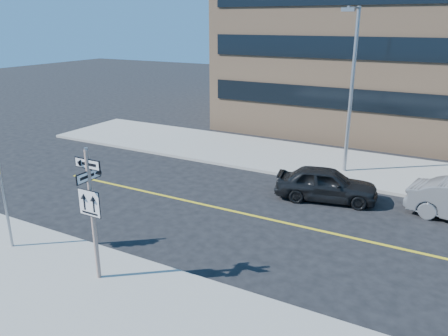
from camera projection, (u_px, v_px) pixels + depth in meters
The scene contains 5 objects.
ground at pixel (151, 246), 15.30m from camera, with size 120.00×120.00×0.00m, color black.
sign_pole at pixel (92, 208), 12.44m from camera, with size 0.92×0.92×4.06m.
parked_car_a at pixel (326, 184), 19.05m from camera, with size 4.36×1.76×1.49m, color black.
streetlight_a at pixel (351, 81), 20.90m from camera, with size 0.55×2.25×8.00m.
building_brick at pixel (375, 0), 32.29m from camera, with size 18.00×18.00×18.00m, color tan.
Camera 1 is at (8.80, -10.71, 7.49)m, focal length 35.00 mm.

